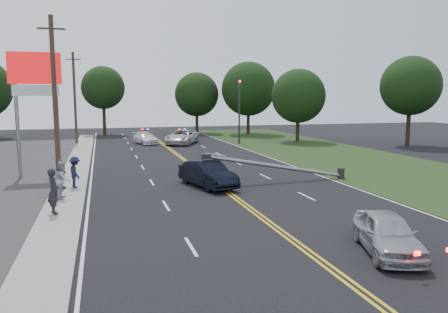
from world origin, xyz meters
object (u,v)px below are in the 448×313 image
object	(u,v)px
emergency_b	(145,138)
bystander_a	(53,191)
fallen_streetlight	(285,167)
crashed_sedan	(208,174)
emergency_a	(182,137)
traffic_signal	(239,106)
bystander_c	(75,172)
utility_pole_mid	(55,99)
bystander_d	(61,174)
bystander_b	(63,180)
waiting_sedan	(387,233)
utility_pole_far	(75,98)
pylon_sign	(35,84)

from	to	relation	value
emergency_b	bystander_a	size ratio (longest dim) A/B	2.14
fallen_streetlight	emergency_b	distance (m)	25.16
crashed_sedan	emergency_a	xyz separation A→B (m)	(2.74, 23.34, 0.04)
traffic_signal	bystander_c	world-z (taller)	traffic_signal
fallen_streetlight	emergency_b	world-z (taller)	fallen_streetlight
utility_pole_mid	crashed_sedan	distance (m)	10.40
bystander_a	bystander_d	world-z (taller)	bystander_a
bystander_d	fallen_streetlight	bearing A→B (deg)	-71.75
crashed_sedan	emergency_b	world-z (taller)	crashed_sedan
bystander_c	bystander_b	bearing A→B (deg)	151.95
waiting_sedan	emergency_a	size ratio (longest dim) A/B	0.69
utility_pole_far	waiting_sedan	size ratio (longest dim) A/B	2.52
utility_pole_mid	bystander_d	world-z (taller)	utility_pole_mid
bystander_a	emergency_b	bearing A→B (deg)	-33.03
pylon_sign	bystander_a	bearing A→B (deg)	-80.08
pylon_sign	bystander_a	world-z (taller)	pylon_sign
crashed_sedan	bystander_b	size ratio (longest dim) A/B	2.42
crashed_sedan	emergency_a	world-z (taller)	emergency_a
pylon_sign	fallen_streetlight	bearing A→B (deg)	-22.22
traffic_signal	bystander_a	distance (m)	31.64
traffic_signal	waiting_sedan	xyz separation A→B (m)	(-5.81, -34.36, -3.53)
waiting_sedan	emergency_a	bearing A→B (deg)	109.23
bystander_b	bystander_d	xyz separation A→B (m)	(-0.29, 2.41, -0.12)
bystander_d	crashed_sedan	bearing A→B (deg)	-75.32
crashed_sedan	bystander_c	size ratio (longest dim) A/B	2.59
utility_pole_mid	bystander_b	xyz separation A→B (m)	(0.70, -5.49, -4.02)
waiting_sedan	emergency_a	distance (m)	35.54
pylon_sign	emergency_a	size ratio (longest dim) A/B	1.39
pylon_sign	bystander_b	bearing A→B (deg)	-75.07
fallen_streetlight	bystander_b	xyz separation A→B (m)	(-12.69, -1.49, 0.15)
fallen_streetlight	bystander_c	xyz separation A→B (m)	(-12.25, 1.02, 0.09)
bystander_b	traffic_signal	bearing A→B (deg)	-29.04
emergency_a	bystander_a	size ratio (longest dim) A/B	2.86
waiting_sedan	bystander_c	xyz separation A→B (m)	(-10.55, 13.38, 0.33)
bystander_a	bystander_c	xyz separation A→B (m)	(0.60, 5.55, -0.12)
utility_pole_far	bystander_b	distance (m)	27.79
crashed_sedan	bystander_a	xyz separation A→B (m)	(-7.95, -4.38, 0.37)
emergency_a	traffic_signal	bearing A→B (deg)	15.82
emergency_a	bystander_b	distance (m)	26.82
bystander_b	bystander_d	distance (m)	2.43
utility_pole_mid	pylon_sign	bearing A→B (deg)	123.02
bystander_d	bystander_c	bearing A→B (deg)	-60.29
utility_pole_mid	bystander_a	xyz separation A→B (m)	(0.54, -8.54, -3.96)
utility_pole_mid	emergency_a	xyz separation A→B (m)	(11.23, 19.18, -4.28)
traffic_signal	fallen_streetlight	distance (m)	22.62
utility_pole_mid	bystander_d	bearing A→B (deg)	-82.43
pylon_sign	waiting_sedan	world-z (taller)	pylon_sign
crashed_sedan	emergency_b	xyz separation A→B (m)	(-1.17, 24.57, -0.13)
utility_pole_far	utility_pole_mid	bearing A→B (deg)	-90.00
emergency_a	emergency_b	size ratio (longest dim) A/B	1.34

